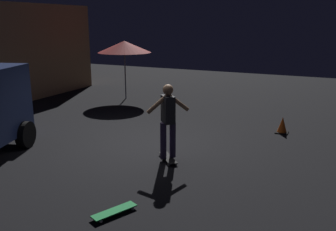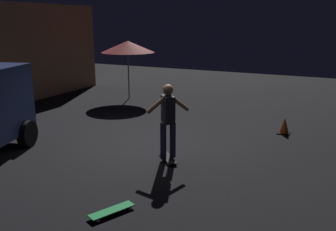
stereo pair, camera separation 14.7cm
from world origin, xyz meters
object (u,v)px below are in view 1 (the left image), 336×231
object	(u,v)px
patio_umbrella	(124,47)
traffic_cone	(282,126)
skateboard_ridden	(168,158)
skater	(168,116)
skateboard_spare	(114,211)

from	to	relation	value
patio_umbrella	traffic_cone	distance (m)	7.04
skateboard_ridden	skater	world-z (taller)	skater
skateboard_spare	traffic_cone	bearing A→B (deg)	-17.54
skateboard_ridden	skateboard_spare	xyz separation A→B (m)	(-2.50, -0.21, 0.00)
skateboard_spare	skater	size ratio (longest dim) A/B	0.47
skateboard_ridden	traffic_cone	size ratio (longest dim) A/B	1.53
skater	skateboard_ridden	bearing A→B (deg)	0.00
skateboard_spare	skater	bearing A→B (deg)	4.81
skateboard_spare	traffic_cone	world-z (taller)	traffic_cone
skater	traffic_cone	world-z (taller)	skater
skateboard_ridden	skateboard_spare	bearing A→B (deg)	-175.19
traffic_cone	skater	bearing A→B (deg)	147.98
skateboard_ridden	skateboard_spare	size ratio (longest dim) A/B	0.89
skateboard_spare	skater	distance (m)	2.70
skateboard_ridden	traffic_cone	world-z (taller)	traffic_cone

